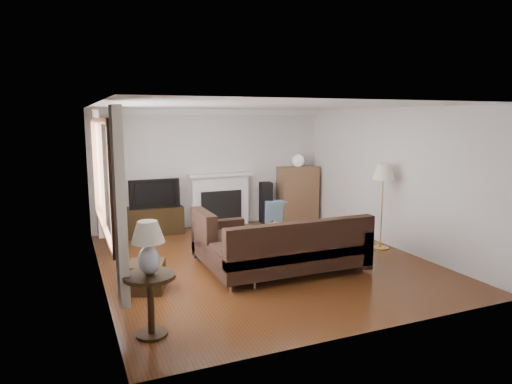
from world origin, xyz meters
name	(u,v)px	position (x,y,z in m)	size (l,w,h in m)	color
room	(263,186)	(0.00, 0.00, 1.25)	(5.10, 5.60, 2.54)	#522912
window	(102,176)	(-2.45, -0.20, 1.55)	(0.12, 2.74, 1.54)	brown
curtain_near	(120,207)	(-2.40, -1.72, 1.40)	(0.10, 0.35, 2.10)	white
curtain_far	(98,174)	(-2.40, 1.32, 1.40)	(0.10, 0.35, 2.10)	white
fireplace	(220,199)	(0.15, 2.64, 0.57)	(1.40, 0.26, 1.15)	white
tv_stand	(154,220)	(-1.30, 2.47, 0.28)	(1.11, 0.50, 0.55)	black
television	(153,193)	(-1.30, 2.47, 0.84)	(0.99, 0.13, 0.57)	black
speaker_left	(173,209)	(-0.90, 2.55, 0.47)	(0.26, 0.32, 0.95)	black
speaker_right	(266,202)	(1.19, 2.55, 0.45)	(0.25, 0.30, 0.90)	black
bookshelf	(298,193)	(1.97, 2.51, 0.61)	(0.89, 0.42, 1.22)	brown
globe_lamp	(298,161)	(1.97, 2.51, 1.36)	(0.28, 0.28, 0.28)	white
sectional_sofa	(291,247)	(0.13, -0.73, 0.41)	(2.53, 1.85, 0.82)	black
coffee_table	(269,239)	(0.35, 0.54, 0.20)	(1.02, 0.55, 0.40)	#9F714C
footstool	(146,277)	(-1.98, -0.57, 0.20)	(0.47, 0.47, 0.40)	black
floor_lamp	(382,207)	(2.22, -0.17, 0.77)	(0.39, 0.39, 1.53)	gold
side_table	(151,305)	(-2.15, -1.90, 0.34)	(0.55, 0.55, 0.69)	black
table_lamp	(148,248)	(-2.15, -1.90, 0.97)	(0.35, 0.35, 0.57)	silver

